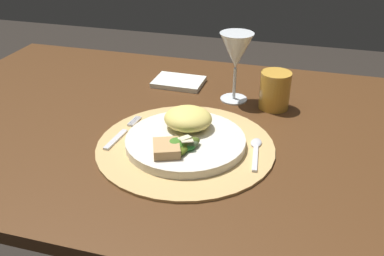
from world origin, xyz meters
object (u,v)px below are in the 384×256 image
object	(u,v)px
fork	(122,134)
dining_table	(177,180)
wine_glass	(236,53)
napkin	(179,82)
dinner_plate	(185,141)
spoon	(256,149)
amber_tumbler	(275,90)

from	to	relation	value
fork	dining_table	bearing A→B (deg)	45.65
fork	wine_glass	distance (m)	0.34
napkin	wine_glass	size ratio (longest dim) A/B	0.77
dining_table	wine_glass	bearing A→B (deg)	56.65
dining_table	fork	world-z (taller)	fork
dinner_plate	fork	bearing A→B (deg)	178.62
fork	spoon	bearing A→B (deg)	3.57
spoon	wine_glass	world-z (taller)	wine_glass
dining_table	dinner_plate	distance (m)	0.21
dining_table	napkin	world-z (taller)	napkin
dining_table	amber_tumbler	bearing A→B (deg)	34.50
dinner_plate	fork	distance (m)	0.15
fork	napkin	bearing A→B (deg)	84.20
fork	amber_tumbler	world-z (taller)	amber_tumbler
dinner_plate	napkin	size ratio (longest dim) A/B	1.86
dining_table	fork	distance (m)	0.22
dinner_plate	napkin	distance (m)	0.34
spoon	wine_glass	size ratio (longest dim) A/B	0.71
napkin	wine_glass	distance (m)	0.21
dining_table	spoon	size ratio (longest dim) A/B	10.69
dinner_plate	spoon	size ratio (longest dim) A/B	2.00
amber_tumbler	wine_glass	bearing A→B (deg)	170.61
dining_table	fork	size ratio (longest dim) A/B	8.70
fork	spoon	distance (m)	0.29
dinner_plate	spoon	world-z (taller)	dinner_plate
fork	napkin	xyz separation A→B (m)	(0.03, 0.31, -0.00)
napkin	wine_glass	bearing A→B (deg)	-19.27
dinner_plate	dining_table	bearing A→B (deg)	118.47
napkin	dining_table	bearing A→B (deg)	-74.42
spoon	wine_glass	bearing A→B (deg)	111.17
dining_table	napkin	size ratio (longest dim) A/B	9.91
dinner_plate	wine_glass	distance (m)	0.29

